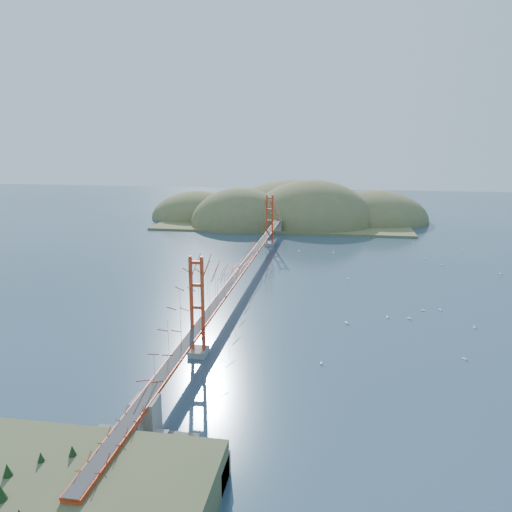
% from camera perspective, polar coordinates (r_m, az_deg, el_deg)
% --- Properties ---
extents(ground, '(320.00, 320.00, 0.00)m').
position_cam_1_polar(ground, '(86.40, -1.17, -2.98)').
color(ground, '#2C4258').
rests_on(ground, ground).
extents(bridge, '(2.20, 94.40, 12.00)m').
position_cam_1_polar(bridge, '(84.85, -1.17, 1.60)').
color(bridge, gray).
rests_on(bridge, ground).
extents(approach_viaduct, '(1.40, 12.00, 3.38)m').
position_cam_1_polar(approach_viaduct, '(39.81, -15.85, -20.55)').
color(approach_viaduct, '#A62B12').
rests_on(approach_viaduct, ground).
extents(promontory, '(9.00, 6.00, 0.24)m').
position_cam_1_polar(promontory, '(43.71, -13.63, -20.84)').
color(promontory, '#59544C').
rests_on(promontory, ground).
extents(fort, '(3.70, 2.30, 1.75)m').
position_cam_1_polar(fort, '(43.80, -12.79, -19.85)').
color(fort, maroon).
rests_on(fort, ground).
extents(far_headlands, '(84.00, 58.00, 25.00)m').
position_cam_1_polar(far_headlands, '(152.50, 4.34, 4.22)').
color(far_headlands, olive).
rests_on(far_headlands, ground).
extents(sailboat_12, '(0.63, 0.57, 0.71)m').
position_cam_1_polar(sailboat_12, '(109.63, 4.90, 0.62)').
color(sailboat_12, white).
rests_on(sailboat_12, ground).
extents(sailboat_16, '(0.59, 0.59, 0.61)m').
position_cam_1_polar(sailboat_16, '(109.02, 8.85, 0.42)').
color(sailboat_16, white).
rests_on(sailboat_16, ground).
extents(sailboat_2, '(0.62, 0.54, 0.70)m').
position_cam_1_polar(sailboat_2, '(76.21, 18.53, -5.86)').
color(sailboat_2, white).
rests_on(sailboat_2, ground).
extents(sailboat_1, '(0.59, 0.59, 0.62)m').
position_cam_1_polar(sailboat_1, '(77.30, 20.30, -5.74)').
color(sailboat_1, white).
rests_on(sailboat_1, ground).
extents(sailboat_5, '(0.54, 0.56, 0.62)m').
position_cam_1_polar(sailboat_5, '(72.14, 23.67, -7.42)').
color(sailboat_5, white).
rests_on(sailboat_5, ground).
extents(sailboat_0, '(0.65, 0.65, 0.73)m').
position_cam_1_polar(sailboat_0, '(68.86, 10.30, -7.43)').
color(sailboat_0, white).
rests_on(sailboat_0, ground).
extents(sailboat_8, '(0.56, 0.56, 0.59)m').
position_cam_1_polar(sailboat_8, '(118.77, 22.66, 0.61)').
color(sailboat_8, white).
rests_on(sailboat_8, ground).
extents(sailboat_10, '(0.45, 0.52, 0.60)m').
position_cam_1_polar(sailboat_10, '(56.90, 7.44, -11.97)').
color(sailboat_10, white).
rests_on(sailboat_10, ground).
extents(sailboat_17, '(0.60, 0.59, 0.68)m').
position_cam_1_polar(sailboat_17, '(122.87, 17.54, 1.43)').
color(sailboat_17, white).
rests_on(sailboat_17, ground).
extents(sailboat_11, '(0.68, 0.68, 0.73)m').
position_cam_1_polar(sailboat_11, '(101.53, 26.15, -1.79)').
color(sailboat_11, white).
rests_on(sailboat_11, ground).
extents(sailboat_3, '(0.61, 0.57, 0.68)m').
position_cam_1_polar(sailboat_3, '(89.32, 10.45, -2.55)').
color(sailboat_3, white).
rests_on(sailboat_3, ground).
extents(sailboat_4, '(0.62, 0.62, 0.65)m').
position_cam_1_polar(sailboat_4, '(103.89, 20.51, -0.93)').
color(sailboat_4, white).
rests_on(sailboat_4, ground).
extents(sailboat_6, '(0.57, 0.57, 0.60)m').
position_cam_1_polar(sailboat_6, '(62.09, 22.71, -10.72)').
color(sailboat_6, white).
rests_on(sailboat_6, ground).
extents(sailboat_7, '(0.56, 0.56, 0.60)m').
position_cam_1_polar(sailboat_7, '(108.08, 18.77, -0.26)').
color(sailboat_7, white).
rests_on(sailboat_7, ground).
extents(sailboat_14, '(0.47, 0.59, 0.69)m').
position_cam_1_polar(sailboat_14, '(72.18, 14.78, -6.69)').
color(sailboat_14, white).
rests_on(sailboat_14, ground).
extents(sailboat_extra_0, '(0.70, 0.70, 0.73)m').
position_cam_1_polar(sailboat_extra_0, '(72.48, 17.08, -6.75)').
color(sailboat_extra_0, white).
rests_on(sailboat_extra_0, ground).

